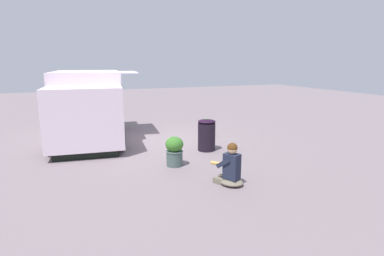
% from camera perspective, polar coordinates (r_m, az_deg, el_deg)
% --- Properties ---
extents(ground_plane, '(40.00, 40.00, 0.00)m').
position_cam_1_polar(ground_plane, '(10.49, -5.72, -2.09)').
color(ground_plane, slate).
extents(food_truck, '(3.13, 4.91, 2.24)m').
position_cam_1_polar(food_truck, '(10.83, -18.62, 3.62)').
color(food_truck, white).
rests_on(food_truck, ground_plane).
extents(person_customer, '(0.63, 0.78, 0.92)m').
position_cam_1_polar(person_customer, '(6.63, 7.09, -7.40)').
color(person_customer, '#6F6756').
rests_on(person_customer, ground_plane).
extents(planter_flowering_near, '(0.45, 0.45, 0.74)m').
position_cam_1_polar(planter_flowering_near, '(7.75, -3.26, -4.15)').
color(planter_flowering_near, '#445953').
rests_on(planter_flowering_near, ground_plane).
extents(planter_flowering_far, '(0.43, 0.43, 0.64)m').
position_cam_1_polar(planter_flowering_far, '(10.77, 2.69, 0.19)').
color(planter_flowering_far, '#A48C8C').
rests_on(planter_flowering_far, ground_plane).
extents(trash_bin, '(0.52, 0.52, 0.92)m').
position_cam_1_polar(trash_bin, '(9.07, 2.70, -1.27)').
color(trash_bin, black).
rests_on(trash_bin, ground_plane).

